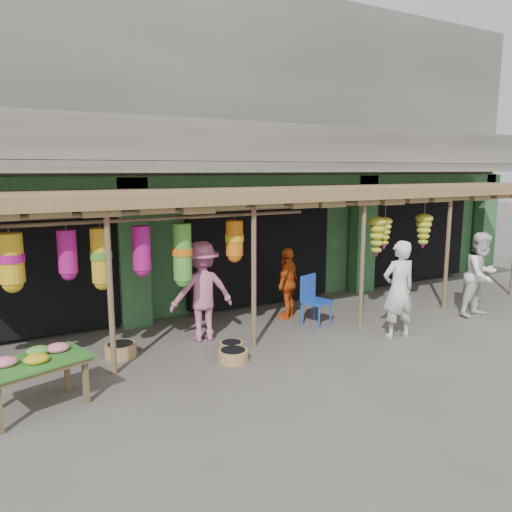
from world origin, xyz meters
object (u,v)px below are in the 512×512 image
person_right (481,275)px  flower_table (34,363)px  blue_chair (313,297)px  person_shopper (202,291)px  person_front (399,289)px  person_vendor (288,283)px

person_right → flower_table: bearing=178.0°
flower_table → person_right: 8.86m
blue_chair → person_shopper: (-2.38, 0.22, 0.36)m
person_front → person_vendor: (-1.12, 2.08, -0.16)m
flower_table → person_front: size_ratio=0.81×
flower_table → person_right: person_right is taller
flower_table → person_vendor: size_ratio=0.99×
flower_table → person_shopper: (3.03, 1.47, 0.28)m
flower_table → person_shopper: size_ratio=0.81×
blue_chair → person_shopper: size_ratio=0.55×
flower_table → blue_chair: blue_chair is taller
person_front → person_right: size_ratio=1.01×
blue_chair → person_front: (0.89, -1.47, 0.36)m
flower_table → person_front: bearing=-18.6°
flower_table → person_shopper: person_shopper is taller
blue_chair → person_right: (3.46, -1.35, 0.35)m
flower_table → blue_chair: 5.55m
person_front → person_vendor: person_front is taller
flower_table → blue_chair: bearing=-3.5°
flower_table → blue_chair: size_ratio=1.49×
blue_chair → person_right: bearing=-39.5°
blue_chair → person_vendor: 0.68m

